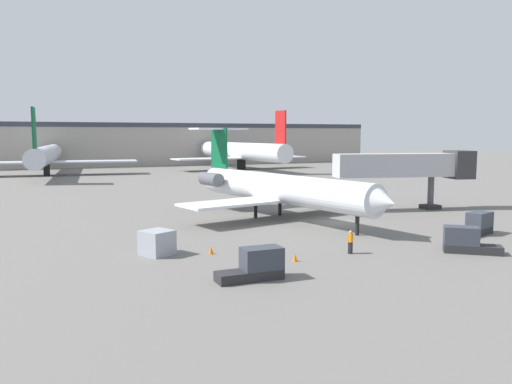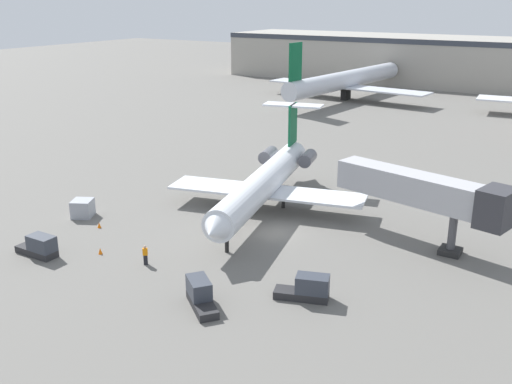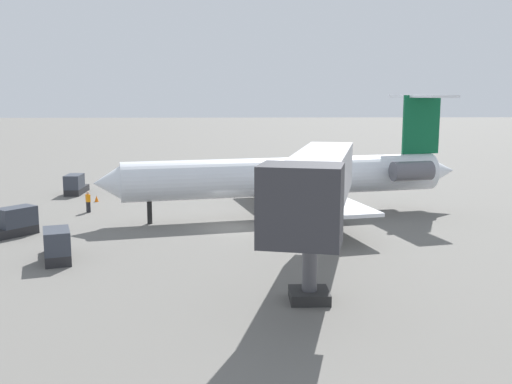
# 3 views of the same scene
# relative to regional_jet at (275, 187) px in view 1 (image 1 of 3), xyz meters

# --- Properties ---
(ground_plane) EXTENTS (400.00, 400.00, 0.10)m
(ground_plane) POSITION_rel_regional_jet_xyz_m (4.06, -4.88, -3.22)
(ground_plane) COLOR #66635E
(regional_jet) EXTENTS (20.93, 28.77, 9.29)m
(regional_jet) POSITION_rel_regional_jet_xyz_m (0.00, 0.00, 0.00)
(regional_jet) COLOR silver
(regional_jet) RESTS_ON ground_plane
(jet_bridge) EXTENTS (16.24, 6.53, 6.69)m
(jet_bridge) POSITION_rel_regional_jet_xyz_m (16.93, -0.59, 1.82)
(jet_bridge) COLOR #ADADB2
(jet_bridge) RESTS_ON ground_plane
(ground_crew_marshaller) EXTENTS (0.48, 0.44, 1.69)m
(ground_crew_marshaller) POSITION_rel_regional_jet_xyz_m (-1.81, -16.44, -2.31)
(ground_crew_marshaller) COLOR black
(ground_crew_marshaller) RESTS_ON ground_plane
(baggage_tug_lead) EXTENTS (4.00, 1.41, 1.90)m
(baggage_tug_lead) POSITION_rel_regional_jet_xyz_m (-10.68, -19.87, -2.33)
(baggage_tug_lead) COLOR #262628
(baggage_tug_lead) RESTS_ON ground_plane
(baggage_tug_trailing) EXTENTS (4.24, 2.60, 1.90)m
(baggage_tug_trailing) POSITION_rel_regional_jet_xyz_m (12.25, -14.68, -2.33)
(baggage_tug_trailing) COLOR #262628
(baggage_tug_trailing) RESTS_ON ground_plane
(baggage_tug_spare) EXTENTS (4.00, 3.59, 1.90)m
(baggage_tug_spare) POSITION_rel_regional_jet_xyz_m (6.09, -19.50, -2.33)
(baggage_tug_spare) COLOR #262628
(baggage_tug_spare) RESTS_ON ground_plane
(cargo_container_uld) EXTENTS (2.64, 2.68, 1.76)m
(cargo_container_uld) POSITION_rel_regional_jet_xyz_m (-14.70, -11.29, -2.29)
(cargo_container_uld) COLOR #999EA8
(cargo_container_uld) RESTS_ON ground_plane
(traffic_cone_near) EXTENTS (0.36, 0.36, 0.55)m
(traffic_cone_near) POSITION_rel_regional_jet_xyz_m (-11.10, -12.63, -2.90)
(traffic_cone_near) COLOR orange
(traffic_cone_near) RESTS_ON ground_plane
(traffic_cone_mid) EXTENTS (0.36, 0.36, 0.55)m
(traffic_cone_mid) POSITION_rel_regional_jet_xyz_m (-6.56, -16.92, -2.90)
(traffic_cone_mid) COLOR orange
(traffic_cone_mid) RESTS_ON ground_plane
(terminal_building) EXTENTS (138.33, 23.32, 11.59)m
(terminal_building) POSITION_rel_regional_jet_xyz_m (4.06, 102.70, 2.64)
(terminal_building) COLOR #9E998E
(terminal_building) RESTS_ON ground_plane
(parked_airliner_west_end) EXTENTS (37.01, 43.70, 13.14)m
(parked_airliner_west_end) POSITION_rel_regional_jet_xyz_m (-20.21, 68.11, 0.99)
(parked_airliner_west_end) COLOR silver
(parked_airliner_west_end) RESTS_ON ground_plane
(parked_airliner_west_mid) EXTENTS (34.54, 40.83, 13.52)m
(parked_airliner_west_mid) POSITION_rel_regional_jet_xyz_m (23.99, 69.71, 1.18)
(parked_airliner_west_mid) COLOR silver
(parked_airliner_west_mid) RESTS_ON ground_plane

